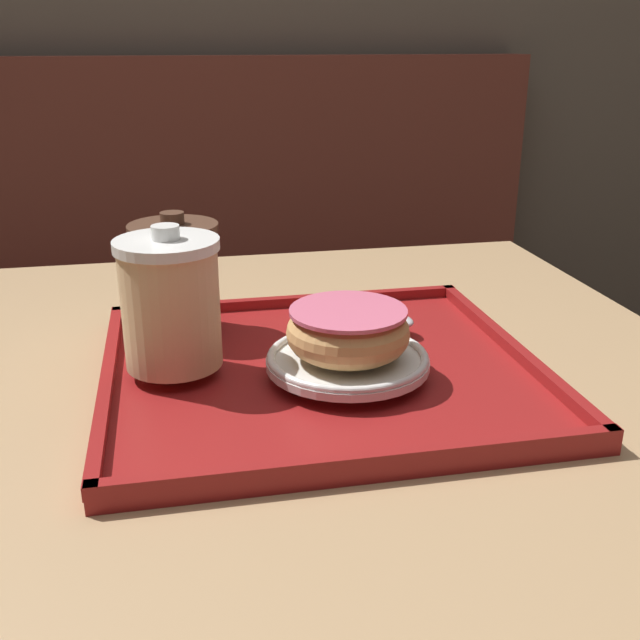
{
  "coord_description": "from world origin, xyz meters",
  "views": [
    {
      "loc": [
        -0.14,
        -0.71,
        1.04
      ],
      "look_at": [
        -0.0,
        -0.03,
        0.78
      ],
      "focal_mm": 42.0,
      "sensor_mm": 36.0,
      "label": 1
    }
  ],
  "objects_px": {
    "spoon": "(393,317)",
    "coffee_cup_rear": "(176,273)",
    "donut_chocolate_glazed": "(348,331)",
    "coffee_cup_front": "(171,302)"
  },
  "relations": [
    {
      "from": "coffee_cup_front",
      "to": "coffee_cup_rear",
      "type": "bearing_deg",
      "value": 86.44
    },
    {
      "from": "coffee_cup_front",
      "to": "donut_chocolate_glazed",
      "type": "relative_size",
      "value": 1.16
    },
    {
      "from": "coffee_cup_rear",
      "to": "donut_chocolate_glazed",
      "type": "bearing_deg",
      "value": -44.32
    },
    {
      "from": "coffee_cup_rear",
      "to": "spoon",
      "type": "distance_m",
      "value": 0.25
    },
    {
      "from": "coffee_cup_rear",
      "to": "donut_chocolate_glazed",
      "type": "height_order",
      "value": "coffee_cup_rear"
    },
    {
      "from": "coffee_cup_rear",
      "to": "spoon",
      "type": "xyz_separation_m",
      "value": [
        0.24,
        -0.04,
        -0.05
      ]
    },
    {
      "from": "coffee_cup_rear",
      "to": "donut_chocolate_glazed",
      "type": "relative_size",
      "value": 1.05
    },
    {
      "from": "coffee_cup_rear",
      "to": "donut_chocolate_glazed",
      "type": "distance_m",
      "value": 0.22
    },
    {
      "from": "donut_chocolate_glazed",
      "to": "coffee_cup_front",
      "type": "bearing_deg",
      "value": 166.63
    },
    {
      "from": "spoon",
      "to": "coffee_cup_rear",
      "type": "bearing_deg",
      "value": -116.43
    }
  ]
}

